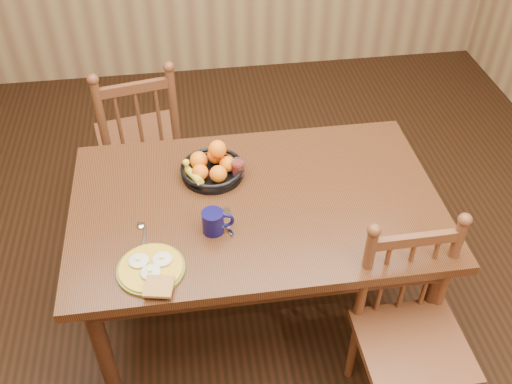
{
  "coord_description": "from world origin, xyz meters",
  "views": [
    {
      "loc": [
        -0.26,
        -1.81,
        2.42
      ],
      "look_at": [
        0.0,
        0.0,
        0.8
      ],
      "focal_mm": 40.0,
      "sensor_mm": 36.0,
      "label": 1
    }
  ],
  "objects": [
    {
      "name": "coffee_mug",
      "position": [
        -0.19,
        -0.16,
        0.8
      ],
      "size": [
        0.13,
        0.09,
        0.1
      ],
      "color": "#0C0A3B",
      "rests_on": "dining_table"
    },
    {
      "name": "dining_table",
      "position": [
        0.0,
        0.0,
        0.67
      ],
      "size": [
        1.6,
        1.0,
        0.75
      ],
      "color": "black",
      "rests_on": "ground"
    },
    {
      "name": "juice_glass",
      "position": [
        -0.06,
        0.17,
        0.79
      ],
      "size": [
        0.06,
        0.06,
        0.09
      ],
      "color": "silver",
      "rests_on": "dining_table"
    },
    {
      "name": "chair_far",
      "position": [
        -0.54,
        0.88,
        0.49
      ],
      "size": [
        0.53,
        0.51,
        1.0
      ],
      "rotation": [
        0.0,
        0.0,
        3.33
      ],
      "color": "#522A18",
      "rests_on": "ground"
    },
    {
      "name": "room",
      "position": [
        0.0,
        0.0,
        1.35
      ],
      "size": [
        4.52,
        5.02,
        2.72
      ],
      "color": "black",
      "rests_on": "ground"
    },
    {
      "name": "chair_near",
      "position": [
        0.55,
        -0.57,
        0.46
      ],
      "size": [
        0.43,
        0.42,
        0.94
      ],
      "rotation": [
        0.0,
        0.0,
        0.01
      ],
      "color": "#522A18",
      "rests_on": "ground"
    },
    {
      "name": "spoon",
      "position": [
        -0.49,
        -0.11,
        0.75
      ],
      "size": [
        0.04,
        0.16,
        0.01
      ],
      "rotation": [
        0.0,
        0.0,
        -0.08
      ],
      "color": "silver",
      "rests_on": "dining_table"
    },
    {
      "name": "breakfast_plate",
      "position": [
        -0.45,
        -0.34,
        0.76
      ],
      "size": [
        0.26,
        0.3,
        0.04
      ],
      "color": "#59601E",
      "rests_on": "dining_table"
    },
    {
      "name": "fork",
      "position": [
        -0.14,
        -0.11,
        0.75
      ],
      "size": [
        0.06,
        0.18,
        0.0
      ],
      "rotation": [
        0.0,
        0.0,
        0.28
      ],
      "color": "silver",
      "rests_on": "dining_table"
    },
    {
      "name": "fruit_bowl",
      "position": [
        -0.17,
        0.2,
        0.8
      ],
      "size": [
        0.29,
        0.29,
        0.17
      ],
      "color": "black",
      "rests_on": "dining_table"
    }
  ]
}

